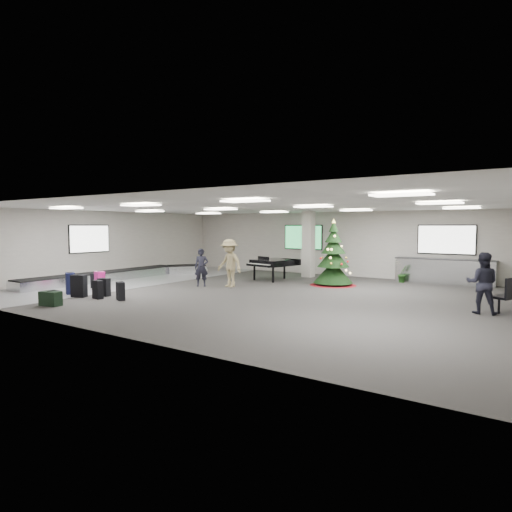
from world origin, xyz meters
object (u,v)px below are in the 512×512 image
Objects in this scene: baggage_carousel at (122,275)px; traveler_bench at (482,283)px; pink_suitcase at (100,281)px; traveler_b at (230,263)px; traveler_a at (201,268)px; potted_plant_left at (402,274)px; service_counter at (444,271)px; christmas_tree at (333,263)px; grand_piano at (273,263)px.

baggage_carousel is 5.55× the size of traveler_bench.
baggage_carousel is at bearing 146.11° from pink_suitcase.
traveler_b is at bearing -7.56° from traveler_bench.
traveler_a is at bearing 2.86° from baggage_carousel.
potted_plant_left is at bearing 62.87° from pink_suitcase.
service_counter is at bearing 21.86° from potted_plant_left.
traveler_bench reaches higher than service_counter.
traveler_a is at bearing -142.46° from christmas_tree.
christmas_tree reaches higher than pink_suitcase.
service_counter is 10.42m from traveler_a.
baggage_carousel is 14.50m from service_counter.
service_counter is 2.32× the size of traveler_bench.
traveler_bench is at bearing 6.14° from traveler_b.
grand_piano reaches higher than service_counter.
service_counter is 4.93m from christmas_tree.
potted_plant_left is (11.26, 6.10, 0.17)m from baggage_carousel.
grand_piano is at bearing 33.10° from traveler_a.
traveler_b is (-0.33, -2.89, 0.18)m from grand_piano.
traveler_a is at bearing -138.23° from potted_plant_left.
traveler_b is (5.75, 0.76, 0.76)m from baggage_carousel.
grand_piano is at bearing -154.65° from potted_plant_left.
traveler_a reaches higher than potted_plant_left.
christmas_tree is 1.25× the size of grand_piano.
potted_plant_left is (5.51, 5.34, -0.59)m from traveler_b.
grand_piano is (-2.98, 0.05, -0.16)m from christmas_tree.
pink_suitcase reaches higher than baggage_carousel.
traveler_bench is (5.90, -3.12, -0.08)m from christmas_tree.
baggage_carousel is 12.53× the size of potted_plant_left.
grand_piano is at bearing 77.52° from pink_suitcase.
potted_plant_left is at bearing 28.44° from baggage_carousel.
traveler_bench is 6.75m from potted_plant_left.
christmas_tree is 6.67m from traveler_bench.
baggage_carousel is 4.73m from traveler_a.
pink_suitcase is at bearing -163.20° from traveler_a.
potted_plant_left is (6.57, 5.86, -0.39)m from traveler_a.
christmas_tree is (9.06, 3.59, 0.74)m from baggage_carousel.
pink_suitcase is 12.71m from potted_plant_left.
traveler_bench is at bearing -27.89° from christmas_tree.
pink_suitcase is at bearing -137.85° from service_counter.
traveler_bench is (9.21, -0.29, -0.10)m from traveler_b.
grand_piano is 2.91m from traveler_b.
potted_plant_left is at bearing 37.76° from grand_piano.
traveler_b reaches higher than baggage_carousel.
grand_piano is 1.15× the size of traveler_b.
pink_suitcase is at bearing -136.59° from christmas_tree.
potted_plant_left is (-3.70, 5.63, -0.49)m from traveler_bench.
traveler_b is at bearing -135.88° from potted_plant_left.
baggage_carousel is 6.21× the size of traveler_a.
service_counter is at bearing 3.78° from traveler_a.
baggage_carousel is at bearing -164.57° from traveler_b.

